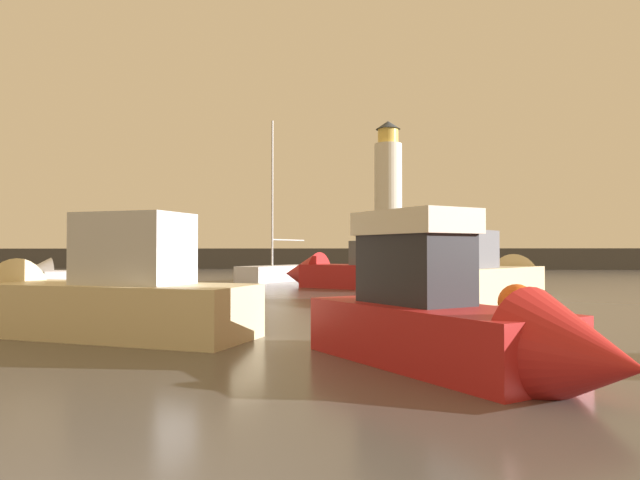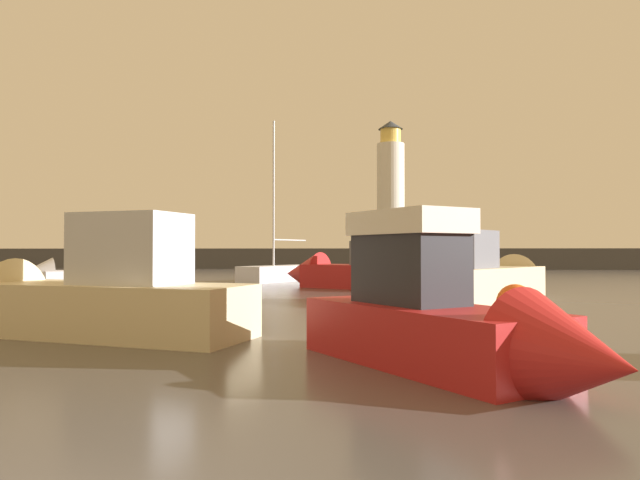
{
  "view_description": "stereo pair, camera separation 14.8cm",
  "coord_description": "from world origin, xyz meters",
  "px_view_note": "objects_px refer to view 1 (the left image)",
  "views": [
    {
      "loc": [
        2.02,
        -2.68,
        1.8
      ],
      "look_at": [
        0.19,
        19.72,
        2.24
      ],
      "focal_mm": 32.67,
      "sensor_mm": 36.0,
      "label": 1
    },
    {
      "loc": [
        2.17,
        -2.67,
        1.8
      ],
      "look_at": [
        0.19,
        19.72,
        2.24
      ],
      "focal_mm": 32.67,
      "sensor_mm": 36.0,
      "label": 2
    }
  ],
  "objects_px": {
    "lighthouse": "(388,188)",
    "motorboat_0": "(492,279)",
    "motorboat_4": "(81,276)",
    "mooring_buoy": "(517,303)",
    "motorboat_2": "(75,298)",
    "motorboat_1": "(461,322)",
    "sailboat_moored": "(278,272)",
    "motorboat_6": "(344,272)"
  },
  "relations": [
    {
      "from": "lighthouse",
      "to": "motorboat_0",
      "type": "bearing_deg",
      "value": -86.44
    },
    {
      "from": "motorboat_4",
      "to": "mooring_buoy",
      "type": "bearing_deg",
      "value": -32.44
    },
    {
      "from": "lighthouse",
      "to": "mooring_buoy",
      "type": "distance_m",
      "value": 46.67
    },
    {
      "from": "sailboat_moored",
      "to": "mooring_buoy",
      "type": "relative_size",
      "value": 10.02
    },
    {
      "from": "motorboat_1",
      "to": "mooring_buoy",
      "type": "relative_size",
      "value": 5.88
    },
    {
      "from": "lighthouse",
      "to": "motorboat_1",
      "type": "distance_m",
      "value": 53.12
    },
    {
      "from": "motorboat_2",
      "to": "motorboat_1",
      "type": "bearing_deg",
      "value": -23.67
    },
    {
      "from": "lighthouse",
      "to": "motorboat_4",
      "type": "xyz_separation_m",
      "value": [
        -15.63,
        -34.96,
        -7.8
      ]
    },
    {
      "from": "motorboat_1",
      "to": "motorboat_4",
      "type": "height_order",
      "value": "motorboat_1"
    },
    {
      "from": "lighthouse",
      "to": "motorboat_0",
      "type": "height_order",
      "value": "lighthouse"
    },
    {
      "from": "motorboat_0",
      "to": "motorboat_2",
      "type": "bearing_deg",
      "value": -137.82
    },
    {
      "from": "lighthouse",
      "to": "sailboat_moored",
      "type": "height_order",
      "value": "lighthouse"
    },
    {
      "from": "motorboat_4",
      "to": "motorboat_6",
      "type": "distance_m",
      "value": 12.51
    },
    {
      "from": "motorboat_4",
      "to": "motorboat_6",
      "type": "xyz_separation_m",
      "value": [
        12.28,
        2.43,
        0.1
      ]
    },
    {
      "from": "lighthouse",
      "to": "mooring_buoy",
      "type": "relative_size",
      "value": 14.01
    },
    {
      "from": "motorboat_2",
      "to": "motorboat_6",
      "type": "xyz_separation_m",
      "value": [
        5.16,
        16.63,
        -0.05
      ]
    },
    {
      "from": "motorboat_6",
      "to": "sailboat_moored",
      "type": "height_order",
      "value": "sailboat_moored"
    },
    {
      "from": "motorboat_0",
      "to": "motorboat_1",
      "type": "bearing_deg",
      "value": -103.63
    },
    {
      "from": "motorboat_4",
      "to": "sailboat_moored",
      "type": "bearing_deg",
      "value": 46.11
    },
    {
      "from": "mooring_buoy",
      "to": "sailboat_moored",
      "type": "bearing_deg",
      "value": 115.42
    },
    {
      "from": "motorboat_2",
      "to": "motorboat_4",
      "type": "relative_size",
      "value": 1.16
    },
    {
      "from": "motorboat_0",
      "to": "mooring_buoy",
      "type": "bearing_deg",
      "value": -96.54
    },
    {
      "from": "lighthouse",
      "to": "motorboat_0",
      "type": "relative_size",
      "value": 1.69
    },
    {
      "from": "motorboat_0",
      "to": "motorboat_1",
      "type": "height_order",
      "value": "motorboat_0"
    },
    {
      "from": "motorboat_6",
      "to": "mooring_buoy",
      "type": "height_order",
      "value": "motorboat_6"
    },
    {
      "from": "lighthouse",
      "to": "motorboat_2",
      "type": "bearing_deg",
      "value": -99.82
    },
    {
      "from": "lighthouse",
      "to": "sailboat_moored",
      "type": "bearing_deg",
      "value": -105.86
    },
    {
      "from": "lighthouse",
      "to": "motorboat_4",
      "type": "height_order",
      "value": "lighthouse"
    },
    {
      "from": "motorboat_1",
      "to": "motorboat_6",
      "type": "height_order",
      "value": "motorboat_1"
    },
    {
      "from": "lighthouse",
      "to": "motorboat_4",
      "type": "relative_size",
      "value": 1.98
    },
    {
      "from": "motorboat_2",
      "to": "motorboat_4",
      "type": "xyz_separation_m",
      "value": [
        -7.12,
        14.21,
        -0.15
      ]
    },
    {
      "from": "lighthouse",
      "to": "motorboat_1",
      "type": "bearing_deg",
      "value": -90.86
    },
    {
      "from": "lighthouse",
      "to": "motorboat_0",
      "type": "xyz_separation_m",
      "value": [
        2.44,
        -39.24,
        -7.68
      ]
    },
    {
      "from": "motorboat_1",
      "to": "motorboat_4",
      "type": "xyz_separation_m",
      "value": [
        -14.84,
        17.59,
        -0.1
      ]
    },
    {
      "from": "motorboat_2",
      "to": "motorboat_4",
      "type": "height_order",
      "value": "motorboat_2"
    },
    {
      "from": "motorboat_0",
      "to": "motorboat_1",
      "type": "relative_size",
      "value": 1.41
    },
    {
      "from": "motorboat_6",
      "to": "motorboat_2",
      "type": "bearing_deg",
      "value": -107.23
    },
    {
      "from": "motorboat_0",
      "to": "sailboat_moored",
      "type": "xyz_separation_m",
      "value": [
        -9.99,
        12.68,
        -0.24
      ]
    },
    {
      "from": "sailboat_moored",
      "to": "mooring_buoy",
      "type": "xyz_separation_m",
      "value": [
        9.22,
        -19.4,
        -0.05
      ]
    },
    {
      "from": "lighthouse",
      "to": "motorboat_1",
      "type": "height_order",
      "value": "lighthouse"
    },
    {
      "from": "motorboat_1",
      "to": "motorboat_2",
      "type": "xyz_separation_m",
      "value": [
        -7.72,
        3.39,
        0.04
      ]
    },
    {
      "from": "motorboat_4",
      "to": "motorboat_0",
      "type": "bearing_deg",
      "value": -13.33
    }
  ]
}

